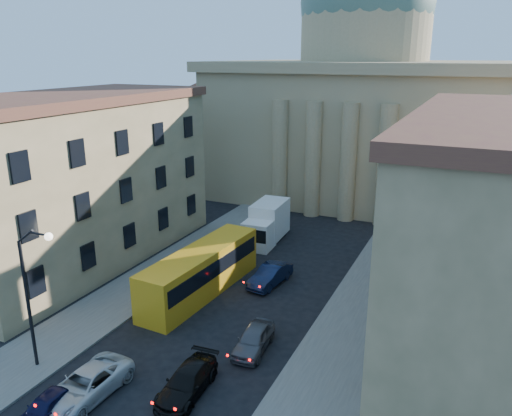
{
  "coord_description": "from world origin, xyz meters",
  "views": [
    {
      "loc": [
        14.99,
        -9.9,
        17.79
      ],
      "look_at": [
        1.28,
        20.17,
        7.6
      ],
      "focal_mm": 35.0,
      "sensor_mm": 36.0,
      "label": 1
    }
  ],
  "objects_px": {
    "city_bus": "(201,270)",
    "street_lamp": "(32,288)",
    "car_left_near": "(47,407)",
    "box_truck": "(266,224)"
  },
  "relations": [
    {
      "from": "street_lamp",
      "to": "box_truck",
      "type": "height_order",
      "value": "street_lamp"
    },
    {
      "from": "car_left_near",
      "to": "city_bus",
      "type": "height_order",
      "value": "city_bus"
    },
    {
      "from": "street_lamp",
      "to": "car_left_near",
      "type": "height_order",
      "value": "street_lamp"
    },
    {
      "from": "car_left_near",
      "to": "box_truck",
      "type": "relative_size",
      "value": 0.56
    },
    {
      "from": "car_left_near",
      "to": "city_bus",
      "type": "bearing_deg",
      "value": 87.39
    },
    {
      "from": "street_lamp",
      "to": "city_bus",
      "type": "xyz_separation_m",
      "value": [
        3.47,
        12.45,
        -3.38
      ]
    },
    {
      "from": "street_lamp",
      "to": "city_bus",
      "type": "height_order",
      "value": "street_lamp"
    },
    {
      "from": "city_bus",
      "to": "street_lamp",
      "type": "bearing_deg",
      "value": -101.91
    },
    {
      "from": "street_lamp",
      "to": "box_truck",
      "type": "distance_m",
      "value": 25.42
    },
    {
      "from": "street_lamp",
      "to": "city_bus",
      "type": "distance_m",
      "value": 13.36
    }
  ]
}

